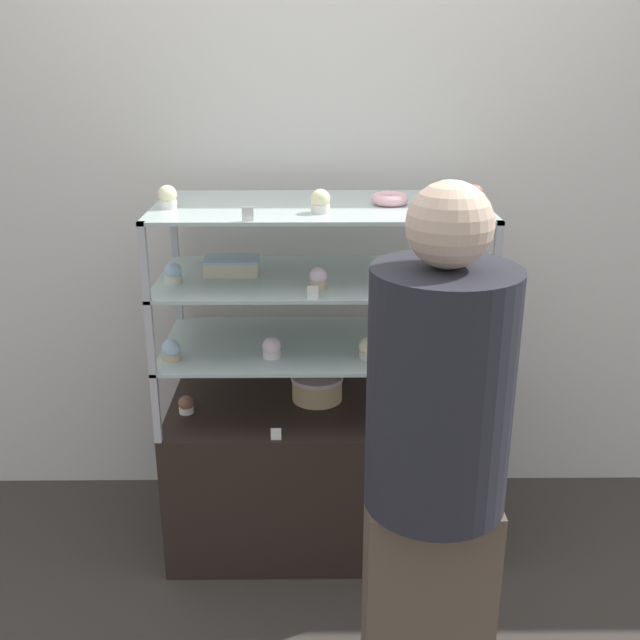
% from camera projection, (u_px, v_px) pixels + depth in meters
% --- Properties ---
extents(ground_plane, '(20.00, 20.00, 0.00)m').
position_uv_depth(ground_plane, '(320.00, 533.00, 3.00)').
color(ground_plane, '#38332D').
extents(back_wall, '(8.00, 0.05, 2.60)m').
position_uv_depth(back_wall, '(319.00, 191.00, 2.95)').
color(back_wall, silver).
rests_on(back_wall, ground_plane).
extents(display_base, '(1.13, 0.56, 0.57)m').
position_uv_depth(display_base, '(320.00, 471.00, 2.90)').
color(display_base, black).
rests_on(display_base, ground_plane).
extents(display_riser_lower, '(1.13, 0.56, 0.25)m').
position_uv_depth(display_riser_lower, '(320.00, 347.00, 2.72)').
color(display_riser_lower, '#B7B7BC').
rests_on(display_riser_lower, display_base).
extents(display_riser_middle, '(1.13, 0.56, 0.25)m').
position_uv_depth(display_riser_middle, '(320.00, 280.00, 2.64)').
color(display_riser_middle, '#B7B7BC').
rests_on(display_riser_middle, display_riser_lower).
extents(display_riser_upper, '(1.13, 0.56, 0.25)m').
position_uv_depth(display_riser_upper, '(320.00, 209.00, 2.55)').
color(display_riser_upper, '#B7B7BC').
rests_on(display_riser_upper, display_riser_middle).
extents(layer_cake_centerpiece, '(0.20, 0.20, 0.10)m').
position_uv_depth(layer_cake_centerpiece, '(317.00, 387.00, 2.84)').
color(layer_cake_centerpiece, '#DBBC84').
rests_on(layer_cake_centerpiece, display_base).
extents(sheet_cake_frosted, '(0.19, 0.13, 0.06)m').
position_uv_depth(sheet_cake_frosted, '(232.00, 266.00, 2.65)').
color(sheet_cake_frosted, beige).
rests_on(sheet_cake_frosted, display_riser_middle).
extents(cupcake_0, '(0.06, 0.06, 0.07)m').
position_uv_depth(cupcake_0, '(186.00, 405.00, 2.74)').
color(cupcake_0, white).
rests_on(cupcake_0, display_base).
extents(cupcake_1, '(0.06, 0.06, 0.07)m').
position_uv_depth(cupcake_1, '(462.00, 413.00, 2.68)').
color(cupcake_1, '#CCB28C').
rests_on(cupcake_1, display_base).
extents(price_tag_0, '(0.04, 0.00, 0.04)m').
position_uv_depth(price_tag_0, '(276.00, 434.00, 2.55)').
color(price_tag_0, white).
rests_on(price_tag_0, display_base).
extents(cupcake_2, '(0.06, 0.06, 0.07)m').
position_uv_depth(cupcake_2, '(171.00, 350.00, 2.56)').
color(cupcake_2, '#CCB28C').
rests_on(cupcake_2, display_riser_lower).
extents(cupcake_3, '(0.06, 0.06, 0.07)m').
position_uv_depth(cupcake_3, '(272.00, 348.00, 2.58)').
color(cupcake_3, white).
rests_on(cupcake_3, display_riser_lower).
extents(cupcake_4, '(0.06, 0.06, 0.07)m').
position_uv_depth(cupcake_4, '(368.00, 348.00, 2.58)').
color(cupcake_4, beige).
rests_on(cupcake_4, display_riser_lower).
extents(cupcake_5, '(0.06, 0.06, 0.07)m').
position_uv_depth(cupcake_5, '(464.00, 344.00, 2.61)').
color(cupcake_5, white).
rests_on(cupcake_5, display_riser_lower).
extents(price_tag_1, '(0.04, 0.00, 0.04)m').
position_uv_depth(price_tag_1, '(402.00, 365.00, 2.47)').
color(price_tag_1, white).
rests_on(price_tag_1, display_riser_lower).
extents(cupcake_6, '(0.06, 0.06, 0.07)m').
position_uv_depth(cupcake_6, '(173.00, 273.00, 2.54)').
color(cupcake_6, beige).
rests_on(cupcake_6, display_riser_middle).
extents(cupcake_7, '(0.06, 0.06, 0.07)m').
position_uv_depth(cupcake_7, '(318.00, 279.00, 2.48)').
color(cupcake_7, '#CCB28C').
rests_on(cupcake_7, display_riser_middle).
extents(cupcake_8, '(0.06, 0.06, 0.07)m').
position_uv_depth(cupcake_8, '(396.00, 271.00, 2.56)').
color(cupcake_8, beige).
rests_on(cupcake_8, display_riser_middle).
extents(cupcake_9, '(0.06, 0.06, 0.07)m').
position_uv_depth(cupcake_9, '(473.00, 276.00, 2.51)').
color(cupcake_9, '#CCB28C').
rests_on(cupcake_9, display_riser_middle).
extents(price_tag_2, '(0.04, 0.00, 0.04)m').
position_uv_depth(price_tag_2, '(313.00, 293.00, 2.38)').
color(price_tag_2, white).
rests_on(price_tag_2, display_riser_middle).
extents(cupcake_10, '(0.06, 0.06, 0.08)m').
position_uv_depth(cupcake_10, '(167.00, 197.00, 2.47)').
color(cupcake_10, white).
rests_on(cupcake_10, display_riser_upper).
extents(cupcake_11, '(0.06, 0.06, 0.08)m').
position_uv_depth(cupcake_11, '(321.00, 202.00, 2.40)').
color(cupcake_11, white).
rests_on(cupcake_11, display_riser_upper).
extents(cupcake_12, '(0.06, 0.06, 0.08)m').
position_uv_depth(cupcake_12, '(474.00, 197.00, 2.49)').
color(cupcake_12, beige).
rests_on(cupcake_12, display_riser_upper).
extents(price_tag_3, '(0.04, 0.00, 0.04)m').
position_uv_depth(price_tag_3, '(248.00, 214.00, 2.29)').
color(price_tag_3, white).
rests_on(price_tag_3, display_riser_upper).
extents(donut_glazed, '(0.13, 0.13, 0.04)m').
position_uv_depth(donut_glazed, '(390.00, 199.00, 2.54)').
color(donut_glazed, '#EFB2BC').
rests_on(donut_glazed, display_riser_upper).
extents(customer_figure, '(0.36, 0.36, 1.55)m').
position_uv_depth(customer_figure, '(435.00, 464.00, 1.91)').
color(customer_figure, brown).
rests_on(customer_figure, ground_plane).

